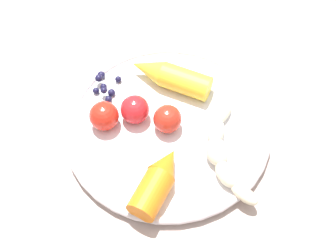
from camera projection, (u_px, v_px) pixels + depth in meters
name	position (u px, v px, depth m)	size (l,w,h in m)	color
dining_table	(177.00, 168.00, 0.76)	(1.11, 0.79, 0.71)	#A7928B
plate	(168.00, 127.00, 0.69)	(0.31, 0.31, 0.02)	silver
banana	(223.00, 152.00, 0.65)	(0.10, 0.16, 0.03)	beige
carrot_orange	(158.00, 181.00, 0.62)	(0.06, 0.11, 0.04)	orange
carrot_yellow	(170.00, 76.00, 0.71)	(0.13, 0.05, 0.04)	yellow
blueberry_pile	(105.00, 86.00, 0.72)	(0.04, 0.05, 0.02)	#191638
tomato_near	(167.00, 119.00, 0.67)	(0.04, 0.04, 0.04)	red
tomato_mid	(104.00, 116.00, 0.67)	(0.04, 0.04, 0.04)	red
tomato_far	(135.00, 109.00, 0.68)	(0.04, 0.04, 0.04)	red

